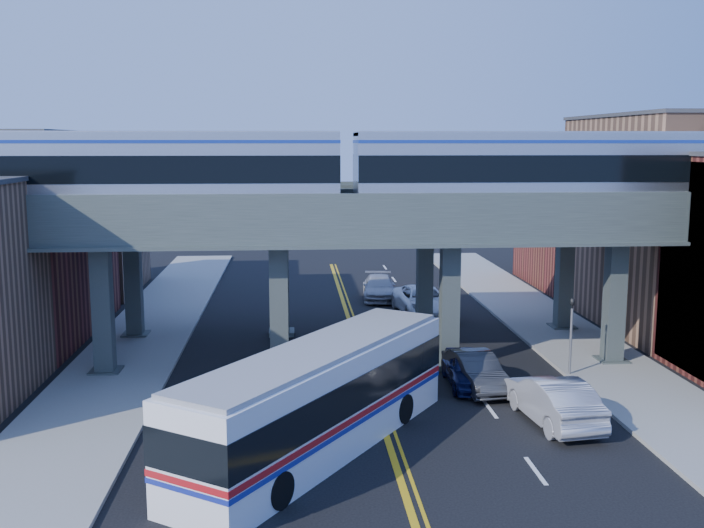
{
  "coord_description": "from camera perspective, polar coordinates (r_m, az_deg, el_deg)",
  "views": [
    {
      "loc": [
        -3.32,
        -27.68,
        10.63
      ],
      "look_at": [
        -0.76,
        5.97,
        5.35
      ],
      "focal_mm": 40.0,
      "sensor_mm": 36.0,
      "label": 1
    }
  ],
  "objects": [
    {
      "name": "ground",
      "position": [
        29.84,
        2.37,
        -11.99
      ],
      "size": [
        120.0,
        120.0,
        0.0
      ],
      "primitive_type": "plane",
      "color": "black",
      "rests_on": "ground"
    },
    {
      "name": "sidewalk_west",
      "position": [
        39.98,
        -16.11,
        -6.77
      ],
      "size": [
        5.0,
        70.0,
        0.16
      ],
      "primitive_type": "cube",
      "color": "gray",
      "rests_on": "ground"
    },
    {
      "name": "sidewalk_east",
      "position": [
        41.84,
        16.65,
        -6.1
      ],
      "size": [
        5.0,
        70.0,
        0.16
      ],
      "primitive_type": "cube",
      "color": "gray",
      "rests_on": "ground"
    },
    {
      "name": "building_west_b",
      "position": [
        46.53,
        -23.37,
        1.83
      ],
      "size": [
        8.0,
        14.0,
        11.0
      ],
      "primitive_type": "cube",
      "color": "maroon",
      "rests_on": "ground"
    },
    {
      "name": "building_west_c",
      "position": [
        59.06,
        -19.23,
        1.94
      ],
      "size": [
        8.0,
        10.0,
        8.0
      ],
      "primitive_type": "cube",
      "color": "#8D6349",
      "rests_on": "ground"
    },
    {
      "name": "building_east_b",
      "position": [
        49.05,
        22.12,
        2.82
      ],
      "size": [
        8.0,
        14.0,
        12.0
      ],
      "primitive_type": "cube",
      "color": "#8D6349",
      "rests_on": "ground"
    },
    {
      "name": "building_east_c",
      "position": [
        61.05,
        16.64,
        2.75
      ],
      "size": [
        8.0,
        10.0,
        9.0
      ],
      "primitive_type": "cube",
      "color": "maroon",
      "rests_on": "ground"
    },
    {
      "name": "elevated_viaduct_near",
      "position": [
        36.08,
        0.96,
        2.27
      ],
      "size": [
        52.0,
        3.6,
        7.4
      ],
      "color": "#404A47",
      "rests_on": "ground"
    },
    {
      "name": "elevated_viaduct_far",
      "position": [
        43.01,
        0.1,
        3.34
      ],
      "size": [
        52.0,
        3.6,
        7.4
      ],
      "color": "#404A47",
      "rests_on": "ground"
    },
    {
      "name": "transit_train",
      "position": [
        37.41,
        13.1,
        6.82
      ],
      "size": [
        51.25,
        3.22,
        3.75
      ],
      "color": "black",
      "rests_on": "elevated_viaduct_near"
    },
    {
      "name": "stop_sign",
      "position": [
        32.14,
        2.3,
        -7.14
      ],
      "size": [
        0.76,
        0.09,
        2.63
      ],
      "color": "slate",
      "rests_on": "ground"
    },
    {
      "name": "traffic_signal",
      "position": [
        36.89,
        15.66,
        -4.5
      ],
      "size": [
        0.15,
        0.18,
        4.1
      ],
      "color": "slate",
      "rests_on": "ground"
    },
    {
      "name": "transit_bus",
      "position": [
        27.5,
        -2.41,
        -9.83
      ],
      "size": [
        10.19,
        12.98,
        3.52
      ],
      "rotation": [
        0.0,
        0.0,
        0.97
      ],
      "color": "white",
      "rests_on": "ground"
    },
    {
      "name": "car_lane_a",
      "position": [
        35.08,
        8.45,
        -7.49
      ],
      "size": [
        2.04,
        4.73,
        1.59
      ],
      "primitive_type": "imported",
      "rotation": [
        0.0,
        0.0,
        -0.03
      ],
      "color": "#11133E",
      "rests_on": "ground"
    },
    {
      "name": "car_lane_b",
      "position": [
        34.72,
        8.99,
        -7.7
      ],
      "size": [
        2.22,
        4.92,
        1.57
      ],
      "primitive_type": "imported",
      "rotation": [
        0.0,
        0.0,
        0.12
      ],
      "color": "#2A2B2D",
      "rests_on": "ground"
    },
    {
      "name": "car_lane_c",
      "position": [
        48.65,
        5.22,
        -2.71
      ],
      "size": [
        3.41,
        6.57,
        1.77
      ],
      "primitive_type": "imported",
      "rotation": [
        0.0,
        0.0,
        0.08
      ],
      "color": "white",
      "rests_on": "ground"
    },
    {
      "name": "car_lane_d",
      "position": [
        53.53,
        1.98,
        -1.72
      ],
      "size": [
        2.57,
        5.52,
        1.56
      ],
      "primitive_type": "imported",
      "rotation": [
        0.0,
        0.0,
        -0.07
      ],
      "color": "#ABAAAF",
      "rests_on": "ground"
    },
    {
      "name": "car_parked_curb",
      "position": [
        31.27,
        14.39,
        -9.53
      ],
      "size": [
        2.54,
        5.65,
        1.8
      ],
      "primitive_type": "imported",
      "rotation": [
        0.0,
        0.0,
        3.26
      ],
      "color": "#A6A5AA",
      "rests_on": "ground"
    }
  ]
}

